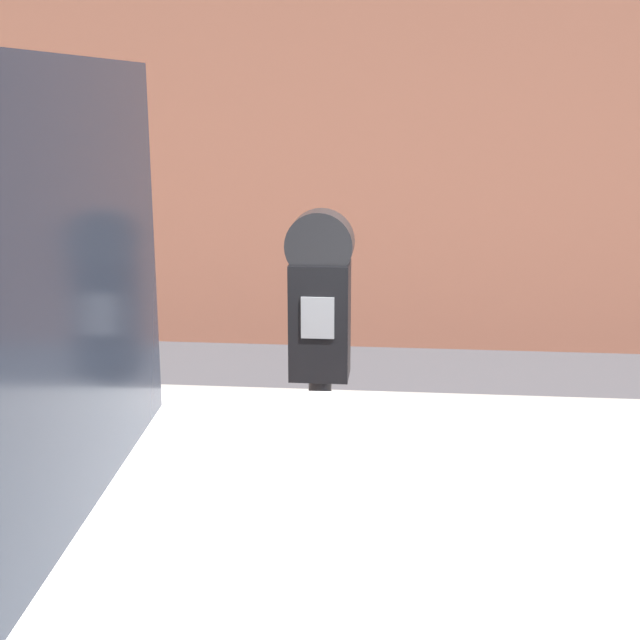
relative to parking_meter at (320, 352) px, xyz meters
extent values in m
cube|color=#9E9B96|center=(0.36, 1.09, -1.03)|extent=(24.00, 2.80, 0.11)
cylinder|color=#2D2D30|center=(0.00, 0.00, -0.53)|extent=(0.07, 0.07, 0.90)
cube|color=black|center=(0.00, 0.00, 0.10)|extent=(0.18, 0.14, 0.35)
cube|color=gray|center=(0.00, -0.07, 0.13)|extent=(0.10, 0.01, 0.12)
cylinder|color=black|center=(0.00, 0.00, 0.33)|extent=(0.20, 0.11, 0.20)
camera|label=1|loc=(0.24, -2.57, 0.77)|focal=50.00mm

